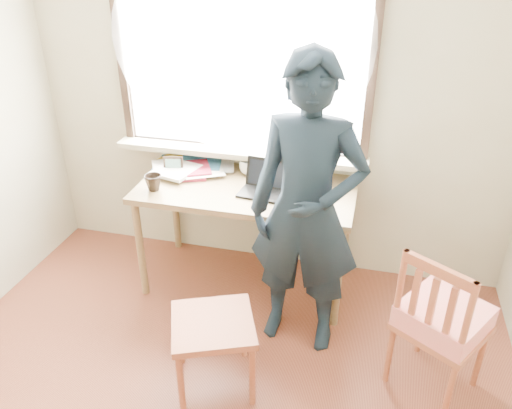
% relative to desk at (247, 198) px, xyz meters
% --- Properties ---
extents(room_shell, '(3.52, 4.02, 2.61)m').
position_rel_desk_xyz_m(room_shell, '(0.05, -1.43, 0.92)').
color(room_shell, '#BAB496').
rests_on(room_shell, ground).
extents(desk, '(1.48, 0.74, 0.80)m').
position_rel_desk_xyz_m(desk, '(0.00, 0.00, 0.00)').
color(desk, olive).
rests_on(desk, ground).
extents(laptop, '(0.33, 0.28, 0.21)m').
position_rel_desk_xyz_m(laptop, '(0.14, -0.04, 0.13)').
color(laptop, black).
rests_on(laptop, desk).
extents(mug_white, '(0.18, 0.18, 0.10)m').
position_rel_desk_xyz_m(mug_white, '(-0.04, 0.21, 0.13)').
color(mug_white, white).
rests_on(mug_white, desk).
extents(mug_dark, '(0.13, 0.13, 0.11)m').
position_rel_desk_xyz_m(mug_dark, '(-0.60, -0.20, 0.14)').
color(mug_dark, black).
rests_on(mug_dark, desk).
extents(mouse, '(0.10, 0.07, 0.04)m').
position_rel_desk_xyz_m(mouse, '(0.40, -0.10, 0.10)').
color(mouse, black).
rests_on(mouse, desk).
extents(desk_clutter, '(0.86, 0.56, 0.05)m').
position_rel_desk_xyz_m(desk_clutter, '(-0.33, 0.20, 0.11)').
color(desk_clutter, white).
rests_on(desk_clutter, desk).
extents(book_a, '(0.25, 0.29, 0.02)m').
position_rel_desk_xyz_m(book_a, '(-0.36, 0.24, 0.09)').
color(book_a, white).
rests_on(book_a, desk).
extents(book_b, '(0.21, 0.26, 0.02)m').
position_rel_desk_xyz_m(book_b, '(0.36, 0.29, 0.09)').
color(book_b, white).
rests_on(book_b, desk).
extents(picture_frame, '(0.14, 0.05, 0.11)m').
position_rel_desk_xyz_m(picture_frame, '(-0.57, 0.10, 0.14)').
color(picture_frame, black).
rests_on(picture_frame, desk).
extents(work_chair, '(0.58, 0.57, 0.46)m').
position_rel_desk_xyz_m(work_chair, '(0.07, -0.99, -0.33)').
color(work_chair, '#A05234').
rests_on(work_chair, ground).
extents(side_chair, '(0.58, 0.57, 0.92)m').
position_rel_desk_xyz_m(side_chair, '(1.28, -0.70, -0.23)').
color(side_chair, '#A05234').
rests_on(side_chair, ground).
extents(person, '(0.70, 0.48, 1.84)m').
position_rel_desk_xyz_m(person, '(0.48, -0.46, 0.21)').
color(person, black).
rests_on(person, ground).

